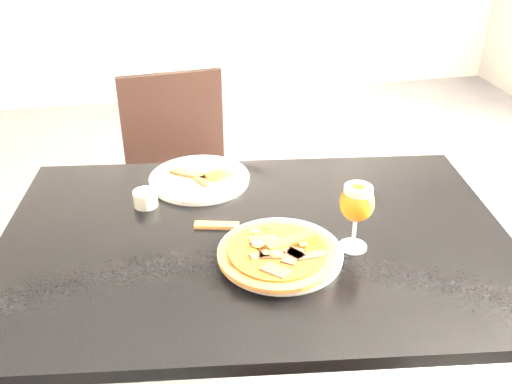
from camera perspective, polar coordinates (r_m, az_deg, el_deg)
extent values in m
cube|color=black|center=(1.36, -0.04, -4.92)|extent=(1.30, 0.96, 0.03)
cylinder|color=black|center=(1.91, -17.36, -8.84)|extent=(0.05, 0.05, 0.72)
cylinder|color=black|center=(1.95, 15.46, -7.59)|extent=(0.05, 0.05, 0.72)
cube|color=black|center=(2.12, -7.07, -1.07)|extent=(0.43, 0.43, 0.04)
cylinder|color=black|center=(2.10, -10.28, -9.14)|extent=(0.03, 0.03, 0.41)
cylinder|color=black|center=(2.14, -1.62, -7.73)|extent=(0.03, 0.03, 0.41)
cylinder|color=black|center=(2.37, -11.31, -4.38)|extent=(0.03, 0.03, 0.41)
cylinder|color=black|center=(2.40, -3.64, -3.23)|extent=(0.03, 0.03, 0.41)
cube|color=black|center=(2.18, -8.31, 6.67)|extent=(0.38, 0.06, 0.40)
cylinder|color=white|center=(1.28, 2.43, -6.19)|extent=(0.36, 0.36, 0.01)
cylinder|color=brown|center=(1.25, 2.13, -6.20)|extent=(0.26, 0.26, 0.01)
cylinder|color=red|center=(1.25, 2.14, -5.89)|extent=(0.22, 0.22, 0.01)
cube|color=#512B23|center=(1.25, 3.39, -5.55)|extent=(0.05, 0.03, 0.00)
cube|color=#512B23|center=(1.28, 3.01, -4.63)|extent=(0.05, 0.06, 0.00)
cube|color=#512B23|center=(1.29, 0.83, -4.20)|extent=(0.04, 0.06, 0.00)
cube|color=#512B23|center=(1.25, 0.88, -5.54)|extent=(0.06, 0.05, 0.00)
cube|color=#512B23|center=(1.22, 0.44, -6.49)|extent=(0.06, 0.05, 0.00)
cube|color=#512B23|center=(1.19, 2.20, -7.52)|extent=(0.04, 0.06, 0.00)
cube|color=#512B23|center=(1.23, 3.18, -6.18)|extent=(0.05, 0.06, 0.00)
ellipsoid|color=#E6BD4A|center=(1.26, 2.77, -5.30)|extent=(0.02, 0.02, 0.01)
ellipsoid|color=#E6BD4A|center=(1.30, 1.51, -3.99)|extent=(0.02, 0.02, 0.01)
ellipsoid|color=#E6BD4A|center=(1.25, 1.32, -5.46)|extent=(0.02, 0.02, 0.01)
ellipsoid|color=#E6BD4A|center=(1.21, -0.16, -6.79)|extent=(0.02, 0.02, 0.01)
ellipsoid|color=#E6BD4A|center=(1.23, 2.34, -6.11)|extent=(0.02, 0.02, 0.01)
ellipsoid|color=#E6BD4A|center=(1.23, 5.07, -6.18)|extent=(0.02, 0.02, 0.01)
cube|color=#16400B|center=(1.26, 2.22, -5.38)|extent=(0.01, 0.02, 0.00)
cube|color=#16400B|center=(1.28, 1.23, -4.78)|extent=(0.01, 0.02, 0.00)
cube|color=#16400B|center=(1.27, -0.73, -4.92)|extent=(0.02, 0.01, 0.00)
cube|color=#16400B|center=(1.24, 0.86, -5.86)|extent=(0.02, 0.00, 0.00)
cube|color=#16400B|center=(1.21, 0.31, -6.83)|extent=(0.02, 0.01, 0.00)
cube|color=#16400B|center=(1.24, 2.06, -6.12)|extent=(0.01, 0.02, 0.00)
cube|color=#16400B|center=(1.22, 3.10, -6.76)|extent=(0.01, 0.02, 0.00)
cube|color=#16400B|center=(1.22, 5.13, -6.59)|extent=(0.02, 0.01, 0.00)
cube|color=#16400B|center=(1.25, 3.41, -5.63)|extent=(0.02, 0.00, 0.00)
cube|color=#16400B|center=(1.28, 3.87, -4.71)|extent=(0.02, 0.01, 0.00)
cube|color=brown|center=(1.27, 3.64, -4.92)|extent=(0.12, 0.06, 0.01)
cylinder|color=white|center=(1.58, -5.67, 1.32)|extent=(0.28, 0.28, 0.01)
cube|color=brown|center=(1.59, -6.65, 1.82)|extent=(0.11, 0.09, 0.01)
cube|color=brown|center=(1.56, -4.13, 1.44)|extent=(0.11, 0.09, 0.01)
cylinder|color=red|center=(1.56, -4.14, 1.65)|extent=(0.05, 0.05, 0.00)
cube|color=brown|center=(1.38, -3.96, -3.34)|extent=(0.11, 0.05, 0.01)
cylinder|color=silver|center=(1.48, -11.00, -0.63)|extent=(0.06, 0.06, 0.04)
cylinder|color=gold|center=(1.47, -11.05, -0.15)|extent=(0.05, 0.05, 0.01)
cylinder|color=silver|center=(1.33, 9.65, -5.38)|extent=(0.06, 0.06, 0.00)
cylinder|color=silver|center=(1.31, 9.78, -4.05)|extent=(0.01, 0.01, 0.07)
ellipsoid|color=#A25B0F|center=(1.26, 10.08, -1.08)|extent=(0.08, 0.08, 0.09)
cylinder|color=beige|center=(1.25, 10.21, 0.23)|extent=(0.06, 0.06, 0.01)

